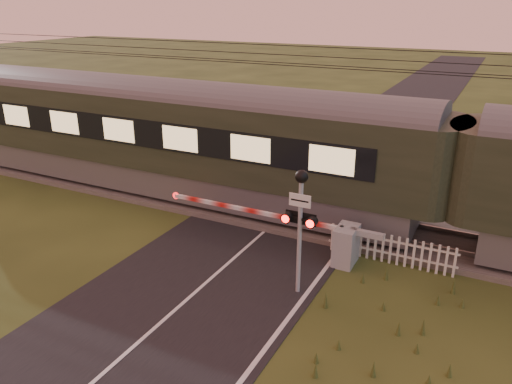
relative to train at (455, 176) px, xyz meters
The scene contains 8 objects.
ground 9.00m from the train, 131.36° to the right, with size 160.00×160.00×0.00m, color #2C3815.
road 9.15m from the train, 130.27° to the right, with size 6.00×140.00×0.03m.
track_bed 6.20m from the train, behind, with size 140.00×3.40×0.39m.
overhead_wires 6.59m from the train, behind, with size 120.00×0.62×0.62m.
train is the anchor object (origin of this frame).
boom_gate 4.24m from the train, 139.09° to the right, with size 7.40×0.93×1.24m.
crossing_signal 5.66m from the train, 124.93° to the right, with size 0.90×0.36×3.53m.
picket_fence 3.06m from the train, 125.77° to the right, with size 3.90×0.08×0.94m.
Camera 1 is at (6.80, -9.21, 7.49)m, focal length 35.00 mm.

